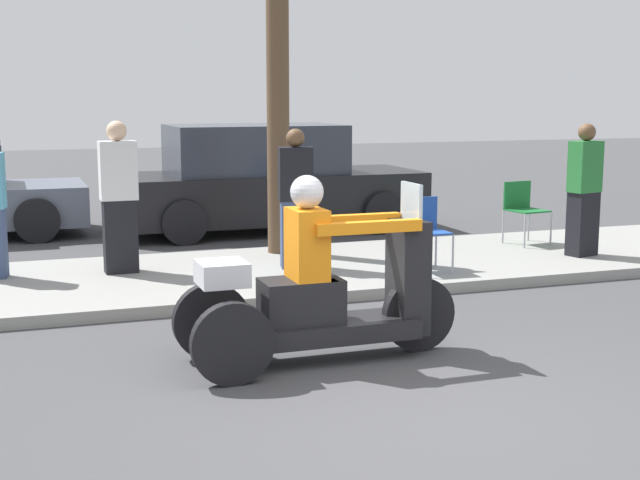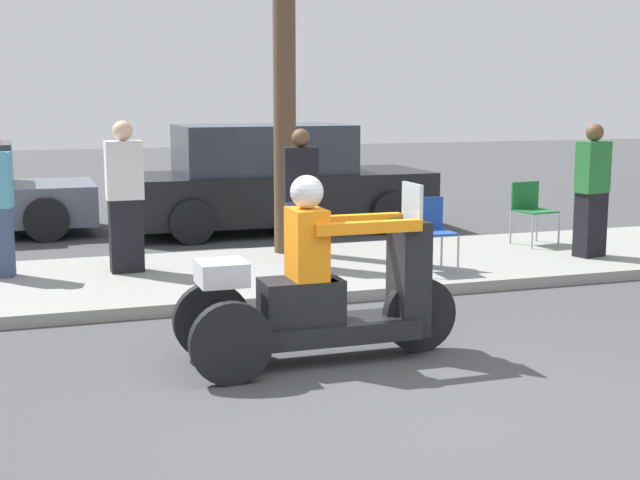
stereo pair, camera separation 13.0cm
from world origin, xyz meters
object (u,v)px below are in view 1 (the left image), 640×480
(spectator_far_back, at_px, (584,192))
(folding_chair_curbside, at_px, (423,226))
(tree_trunk, at_px, (278,123))
(spectator_by_tree, at_px, (119,200))
(folding_chair_set_back, at_px, (523,206))
(parked_car_lot_far, at_px, (265,181))
(motorcycle_trike, at_px, (321,296))
(spectator_mid_group, at_px, (296,201))

(spectator_far_back, bearing_deg, folding_chair_curbside, -175.62)
(tree_trunk, bearing_deg, spectator_by_tree, -162.69)
(folding_chair_set_back, bearing_deg, spectator_by_tree, -177.82)
(parked_car_lot_far, xyz_separation_m, tree_trunk, (-0.55, -2.53, 0.98))
(parked_car_lot_far, bearing_deg, motorcycle_trike, -102.44)
(spectator_far_back, distance_m, spectator_by_tree, 5.56)
(spectator_by_tree, distance_m, folding_chair_curbside, 3.40)
(spectator_mid_group, relative_size, spectator_by_tree, 0.94)
(spectator_mid_group, bearing_deg, parked_car_lot_far, 79.49)
(spectator_mid_group, bearing_deg, tree_trunk, 83.92)
(motorcycle_trike, height_order, spectator_mid_group, spectator_mid_group)
(spectator_by_tree, height_order, parked_car_lot_far, spectator_by_tree)
(motorcycle_trike, xyz_separation_m, spectator_mid_group, (0.82, 3.14, 0.36))
(folding_chair_set_back, bearing_deg, folding_chair_curbside, -149.48)
(tree_trunk, bearing_deg, spectator_mid_group, -96.08)
(folding_chair_set_back, distance_m, tree_trunk, 3.47)
(spectator_mid_group, bearing_deg, folding_chair_set_back, 9.90)
(folding_chair_set_back, bearing_deg, parked_car_lot_far, 132.38)
(spectator_far_back, xyz_separation_m, parked_car_lot_far, (-2.90, 4.01, -0.14))
(motorcycle_trike, distance_m, spectator_mid_group, 3.26)
(spectator_mid_group, distance_m, spectator_by_tree, 1.97)
(spectator_mid_group, xyz_separation_m, folding_chair_curbside, (1.31, -0.63, -0.26))
(spectator_mid_group, xyz_separation_m, tree_trunk, (0.11, 1.02, 0.85))
(folding_chair_set_back, xyz_separation_m, folding_chair_curbside, (-2.06, -1.21, 0.00))
(tree_trunk, bearing_deg, spectator_far_back, -23.13)
(spectator_by_tree, height_order, folding_chair_curbside, spectator_by_tree)
(folding_chair_curbside, bearing_deg, spectator_by_tree, 162.62)
(folding_chair_curbside, distance_m, tree_trunk, 2.32)
(motorcycle_trike, xyz_separation_m, spectator_far_back, (4.38, 2.69, 0.37))
(folding_chair_set_back, xyz_separation_m, tree_trunk, (-3.26, 0.43, 1.12))
(parked_car_lot_far, bearing_deg, spectator_mid_group, -100.51)
(spectator_mid_group, xyz_separation_m, folding_chair_set_back, (3.37, 0.59, -0.26))
(motorcycle_trike, bearing_deg, spectator_far_back, 31.52)
(motorcycle_trike, height_order, spectator_far_back, spectator_far_back)
(spectator_by_tree, bearing_deg, parked_car_lot_far, 50.75)
(motorcycle_trike, relative_size, spectator_by_tree, 1.35)
(spectator_mid_group, height_order, folding_chair_set_back, spectator_mid_group)
(motorcycle_trike, xyz_separation_m, parked_car_lot_far, (1.48, 6.69, 0.23))
(motorcycle_trike, distance_m, tree_trunk, 4.43)
(spectator_far_back, height_order, spectator_by_tree, spectator_by_tree)
(folding_chair_set_back, relative_size, parked_car_lot_far, 0.18)
(spectator_far_back, relative_size, spectator_by_tree, 0.96)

